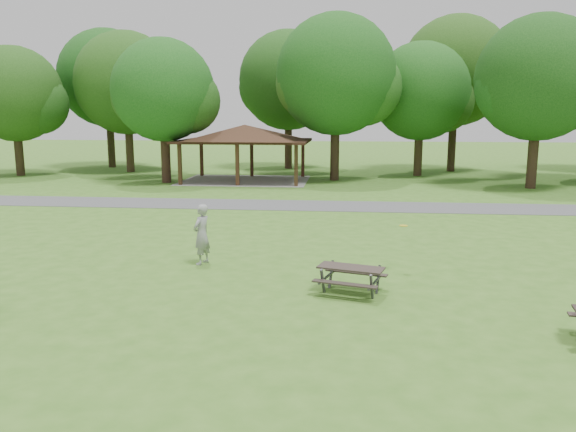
% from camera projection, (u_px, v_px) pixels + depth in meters
% --- Properties ---
extents(ground, '(160.00, 160.00, 0.00)m').
position_uv_depth(ground, '(232.00, 294.00, 14.12)').
color(ground, '#3E7020').
rests_on(ground, ground).
extents(asphalt_path, '(120.00, 3.20, 0.02)m').
position_uv_depth(asphalt_path, '(289.00, 205.00, 27.82)').
color(asphalt_path, '#4E4E51').
rests_on(asphalt_path, ground).
extents(pavilion, '(8.60, 7.01, 3.76)m').
position_uv_depth(pavilion, '(245.00, 135.00, 37.46)').
color(pavilion, '#342213').
rests_on(pavilion, ground).
extents(tree_row_b, '(7.14, 6.80, 9.28)m').
position_uv_depth(tree_row_b, '(16.00, 97.00, 40.21)').
color(tree_row_b, black).
rests_on(tree_row_b, ground).
extents(tree_row_c, '(8.19, 7.80, 10.67)m').
position_uv_depth(tree_row_c, '(128.00, 86.00, 42.76)').
color(tree_row_c, '#322316').
rests_on(tree_row_c, ground).
extents(tree_row_d, '(6.93, 6.60, 9.27)m').
position_uv_depth(tree_row_d, '(165.00, 93.00, 36.03)').
color(tree_row_d, black).
rests_on(tree_row_d, ground).
extents(tree_row_e, '(8.40, 8.00, 11.02)m').
position_uv_depth(tree_row_e, '(337.00, 78.00, 37.17)').
color(tree_row_e, black).
rests_on(tree_row_e, ground).
extents(tree_row_f, '(7.35, 7.00, 9.55)m').
position_uv_depth(tree_row_f, '(422.00, 94.00, 40.15)').
color(tree_row_f, '#2F2115').
rests_on(tree_row_f, ground).
extents(tree_row_g, '(7.77, 7.40, 10.25)m').
position_uv_depth(tree_row_g, '(540.00, 82.00, 33.09)').
color(tree_row_g, black).
rests_on(tree_row_g, ground).
extents(tree_deep_a, '(8.40, 8.00, 11.38)m').
position_uv_depth(tree_deep_a, '(109.00, 81.00, 46.39)').
color(tree_deep_a, black).
rests_on(tree_deep_a, ground).
extents(tree_deep_b, '(8.40, 8.00, 11.13)m').
position_uv_depth(tree_deep_b, '(290.00, 83.00, 45.39)').
color(tree_deep_b, '#301D15').
rests_on(tree_deep_b, ground).
extents(tree_deep_c, '(8.82, 8.40, 11.90)m').
position_uv_depth(tree_deep_c, '(457.00, 74.00, 42.98)').
color(tree_deep_c, black).
rests_on(tree_deep_c, ground).
extents(picnic_table_middle, '(1.93, 1.71, 0.71)m').
position_uv_depth(picnic_table_middle, '(351.00, 273.00, 14.14)').
color(picnic_table_middle, '#302722').
rests_on(picnic_table_middle, ground).
extents(frisbee_in_flight, '(0.28, 0.28, 0.02)m').
position_uv_depth(frisbee_in_flight, '(404.00, 226.00, 15.93)').
color(frisbee_in_flight, gold).
rests_on(frisbee_in_flight, ground).
extents(frisbee_thrower, '(0.65, 0.78, 1.83)m').
position_uv_depth(frisbee_thrower, '(202.00, 234.00, 16.81)').
color(frisbee_thrower, gray).
rests_on(frisbee_thrower, ground).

